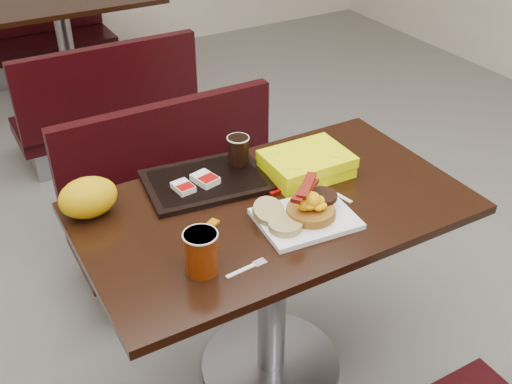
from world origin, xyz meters
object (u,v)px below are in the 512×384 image
coffee_cup_far (238,150)px  clamshell (307,164)px  bench_far_s (101,97)px  table_far (68,56)px  table_near (272,294)px  hashbrown_sleeve_right (205,179)px  hashbrown_sleeve_left (183,187)px  fork (241,271)px  tray (206,181)px  coffee_cup_near (201,253)px  knife (333,192)px  bench_near_n (188,199)px  pancake_stack (311,211)px  platter (306,219)px  bench_far_n (42,28)px  paper_bag (88,197)px

coffee_cup_far → clamshell: (0.18, -0.15, -0.03)m
bench_far_s → table_far: bearing=90.0°
table_far → bench_far_s: (0.00, -0.70, -0.02)m
table_near → coffee_cup_far: bearing=87.7°
hashbrown_sleeve_right → hashbrown_sleeve_left: bearing=171.3°
fork → tray: bearing=70.7°
bench_far_s → coffee_cup_near: bearing=-99.0°
knife → coffee_cup_far: 0.35m
bench_far_s → coffee_cup_far: 1.71m
bench_near_n → table_far: (0.00, 1.90, 0.02)m
tray → pancake_stack: bearing=-53.9°
table_near → bench_near_n: bearing=90.0°
table_far → hashbrown_sleeve_right: size_ratio=14.37×
bench_far_s → hashbrown_sleeve_right: 1.76m
hashbrown_sleeve_right → coffee_cup_far: coffee_cup_far is taller
knife → hashbrown_sleeve_right: 0.41m
platter → tray: 0.38m
table_near → fork: bearing=-136.6°
coffee_cup_near → knife: bearing=14.4°
bench_near_n → fork: fork is taller
bench_far_s → clamshell: (0.19, -1.80, 0.43)m
platter → fork: bearing=-154.1°
bench_far_n → fork: (-0.24, -3.53, 0.39)m
platter → hashbrown_sleeve_right: bearing=124.2°
hashbrown_sleeve_left → coffee_cup_far: (0.23, 0.06, 0.04)m
coffee_cup_near → fork: 0.12m
table_near → tray: size_ratio=3.09×
pancake_stack → coffee_cup_near: 0.39m
platter → coffee_cup_near: (-0.37, -0.05, 0.05)m
hashbrown_sleeve_left → bench_far_n: bearing=79.1°
knife → paper_bag: bearing=-122.7°
knife → tray: size_ratio=0.39×
clamshell → pancake_stack: bearing=-119.4°
table_near → knife: (0.20, -0.04, 0.38)m
platter → coffee_cup_far: size_ratio=2.92×
coffee_cup_far → paper_bag: paper_bag is taller
bench_near_n → tray: size_ratio=2.57×
bench_far_s → coffee_cup_far: (0.01, -1.65, 0.46)m
coffee_cup_near → hashbrown_sleeve_right: (0.19, 0.37, -0.03)m
table_near → fork: (-0.24, -0.23, 0.38)m
bench_near_n → fork: size_ratio=7.99×
bench_near_n → hashbrown_sleeve_right: hashbrown_sleeve_right is taller
bench_far_s → pancake_stack: pancake_stack is taller
coffee_cup_near → tray: size_ratio=0.32×
coffee_cup_near → hashbrown_sleeve_left: (0.11, 0.36, -0.03)m
table_near → bench_far_n: table_near is taller
bench_near_n → clamshell: bearing=-72.5°
paper_bag → bench_far_s: bearing=73.0°
table_far → coffee_cup_far: coffee_cup_far is taller
clamshell → paper_bag: size_ratio=1.55×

